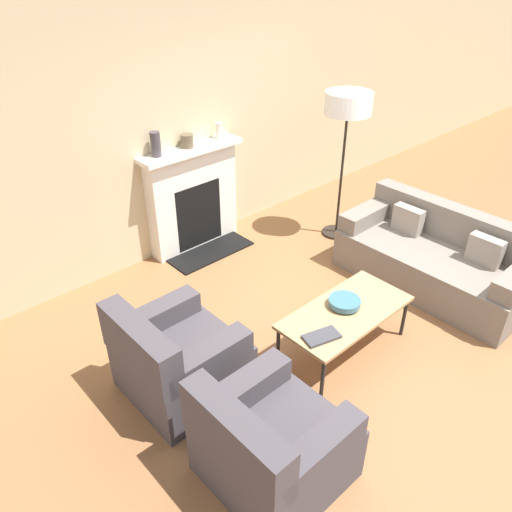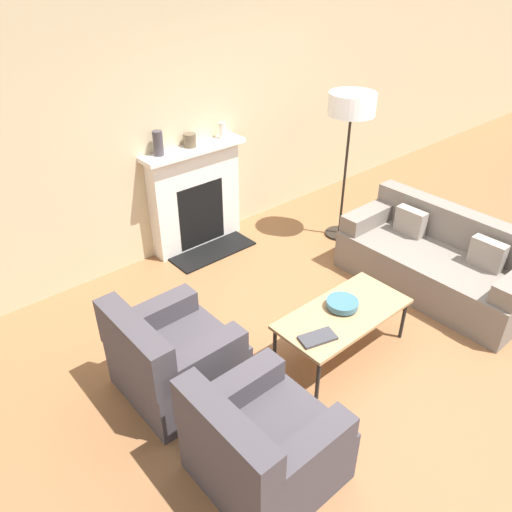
% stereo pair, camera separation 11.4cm
% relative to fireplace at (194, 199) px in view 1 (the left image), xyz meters
% --- Properties ---
extents(ground_plane, '(18.00, 18.00, 0.00)m').
position_rel_fireplace_xyz_m(ground_plane, '(0.21, -2.34, -0.58)').
color(ground_plane, brown).
extents(wall_back, '(18.00, 0.06, 2.90)m').
position_rel_fireplace_xyz_m(wall_back, '(0.21, 0.14, 0.87)').
color(wall_back, '#C6B289').
rests_on(wall_back, ground_plane).
extents(fireplace, '(1.22, 0.59, 1.20)m').
position_rel_fireplace_xyz_m(fireplace, '(0.00, 0.00, 0.00)').
color(fireplace, silver).
rests_on(fireplace, ground_plane).
extents(couch, '(0.86, 1.89, 0.78)m').
position_rel_fireplace_xyz_m(couch, '(1.34, -2.31, -0.29)').
color(couch, slate).
rests_on(couch, ground_plane).
extents(armchair_near, '(0.84, 0.83, 0.83)m').
position_rel_fireplace_xyz_m(armchair_near, '(-1.47, -2.79, -0.27)').
color(armchair_near, '#423D42').
rests_on(armchair_near, ground_plane).
extents(armchair_far, '(0.84, 0.83, 0.83)m').
position_rel_fireplace_xyz_m(armchair_far, '(-1.47, -1.75, -0.27)').
color(armchair_far, '#423D42').
rests_on(armchair_far, ground_plane).
extents(coffee_table, '(1.18, 0.57, 0.43)m').
position_rel_fireplace_xyz_m(coffee_table, '(-0.15, -2.33, -0.19)').
color(coffee_table, tan).
rests_on(coffee_table, ground_plane).
extents(bowl, '(0.27, 0.27, 0.07)m').
position_rel_fireplace_xyz_m(bowl, '(-0.11, -2.28, -0.11)').
color(bowl, '#38667A').
rests_on(bowl, coffee_table).
extents(book, '(0.32, 0.22, 0.02)m').
position_rel_fireplace_xyz_m(book, '(-0.56, -2.41, -0.14)').
color(book, '#38383D').
rests_on(book, coffee_table).
extents(floor_lamp, '(0.51, 0.51, 1.71)m').
position_rel_fireplace_xyz_m(floor_lamp, '(1.42, -0.96, 0.91)').
color(floor_lamp, black).
rests_on(floor_lamp, ground_plane).
extents(mantel_vase_left, '(0.10, 0.10, 0.25)m').
position_rel_fireplace_xyz_m(mantel_vase_left, '(-0.40, 0.01, 0.74)').
color(mantel_vase_left, '#3D383D').
rests_on(mantel_vase_left, fireplace).
extents(mantel_vase_center_left, '(0.14, 0.14, 0.14)m').
position_rel_fireplace_xyz_m(mantel_vase_center_left, '(-0.02, 0.01, 0.68)').
color(mantel_vase_center_left, brown).
rests_on(mantel_vase_center_left, fireplace).
extents(mantel_vase_center_right, '(0.07, 0.07, 0.18)m').
position_rel_fireplace_xyz_m(mantel_vase_center_right, '(0.41, 0.01, 0.70)').
color(mantel_vase_center_right, beige).
rests_on(mantel_vase_center_right, fireplace).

